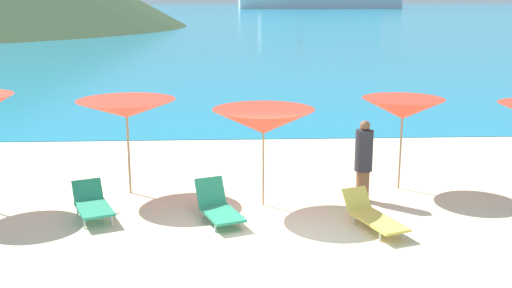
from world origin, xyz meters
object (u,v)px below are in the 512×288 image
at_px(umbrella_1, 126,109).
at_px(lounge_chair_1, 373,215).
at_px(umbrella_2, 263,121).
at_px(umbrella_3, 403,109).
at_px(lounge_chair_2, 218,206).
at_px(lounge_chair_3, 92,204).
at_px(beachgoer_1, 364,159).

height_order(umbrella_1, lounge_chair_1, umbrella_1).
bearing_deg(umbrella_2, umbrella_3, 17.72).
xyz_separation_m(umbrella_3, lounge_chair_2, (-4.10, -1.90, -1.56)).
bearing_deg(lounge_chair_2, umbrella_2, 23.07).
relative_size(lounge_chair_1, lounge_chair_2, 1.13).
height_order(umbrella_1, lounge_chair_2, umbrella_1).
distance_m(umbrella_1, lounge_chair_3, 2.33).
height_order(lounge_chair_2, beachgoer_1, beachgoer_1).
bearing_deg(umbrella_2, lounge_chair_3, -169.50).
height_order(umbrella_3, beachgoer_1, umbrella_3).
distance_m(umbrella_3, lounge_chair_2, 4.78).
height_order(umbrella_2, umbrella_3, umbrella_3).
distance_m(umbrella_1, umbrella_2, 3.09).
bearing_deg(umbrella_1, lounge_chair_3, -106.82).
relative_size(umbrella_3, lounge_chair_3, 1.47).
bearing_deg(lounge_chair_2, beachgoer_1, -1.09).
bearing_deg(umbrella_3, lounge_chair_1, -115.88).
distance_m(umbrella_1, umbrella_3, 6.09).
relative_size(lounge_chair_2, beachgoer_1, 0.84).
bearing_deg(lounge_chair_2, umbrella_3, 4.40).
xyz_separation_m(umbrella_1, lounge_chair_3, (-0.49, -1.63, -1.60)).
bearing_deg(lounge_chair_1, beachgoer_1, 64.73).
bearing_deg(lounge_chair_1, lounge_chair_3, 151.94).
bearing_deg(umbrella_1, lounge_chair_1, -26.29).
distance_m(umbrella_1, beachgoer_1, 5.22).
bearing_deg(lounge_chair_3, umbrella_2, -12.32).
xyz_separation_m(umbrella_1, lounge_chair_2, (1.98, -1.88, -1.61)).
distance_m(umbrella_1, lounge_chair_1, 5.71).
bearing_deg(lounge_chair_1, umbrella_3, 44.46).
relative_size(umbrella_1, umbrella_3, 1.12).
relative_size(umbrella_3, lounge_chair_1, 1.25).
bearing_deg(lounge_chair_2, lounge_chair_3, 153.64).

